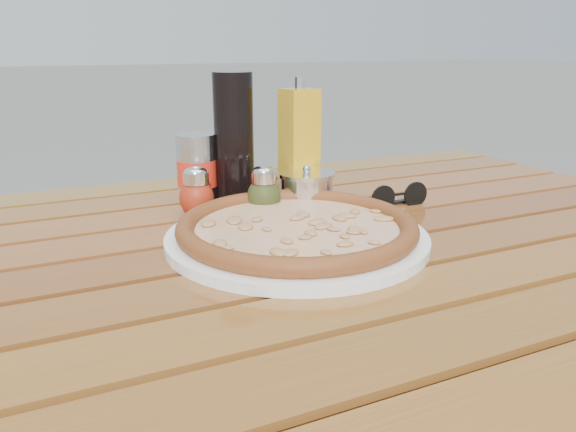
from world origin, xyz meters
name	(u,v)px	position (x,y,z in m)	size (l,w,h in m)	color
table	(294,290)	(0.00, 0.00, 0.67)	(1.40, 0.90, 0.75)	#3D1E0D
plate	(297,238)	(0.00, -0.01, 0.76)	(0.36, 0.36, 0.01)	white
pizza	(297,227)	(0.00, -0.01, 0.77)	(0.34, 0.34, 0.03)	#FFE0B6
pepper_shaker	(197,193)	(-0.09, 0.17, 0.79)	(0.06, 0.06, 0.08)	#AE2D13
oregano_shaker	(264,192)	(0.01, 0.13, 0.79)	(0.06, 0.06, 0.08)	#3D441B
dark_bottle	(234,139)	(-0.01, 0.22, 0.86)	(0.07, 0.07, 0.22)	black
soda_can	(197,170)	(-0.07, 0.24, 0.81)	(0.08, 0.08, 0.12)	silver
olive_oil_cruet	(299,143)	(0.11, 0.21, 0.85)	(0.06, 0.06, 0.21)	#C79215
parmesan_tin	(306,189)	(0.09, 0.15, 0.78)	(0.10, 0.10, 0.07)	silver
sunglasses	(398,197)	(0.23, 0.08, 0.77)	(0.11, 0.03, 0.04)	black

